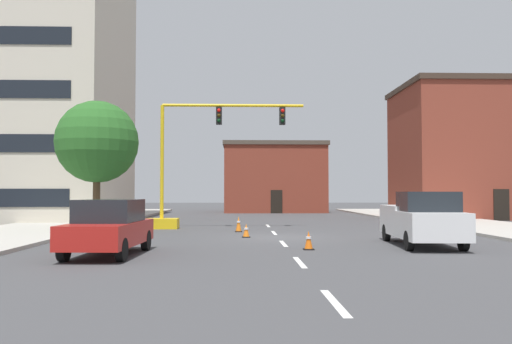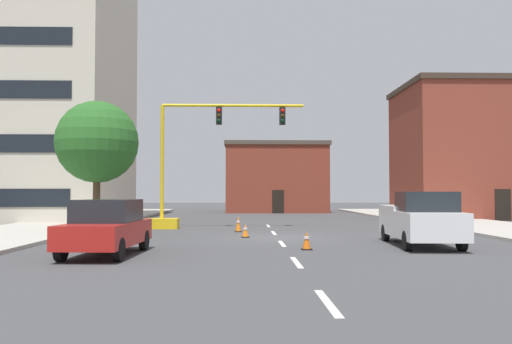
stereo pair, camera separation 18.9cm
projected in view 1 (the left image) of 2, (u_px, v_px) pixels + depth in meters
The scene contains 18 objects.
ground_plane at pixel (278, 237), 23.52m from camera, with size 160.00×160.00×0.00m, color #424244.
sidewalk_left at pixel (60, 225), 31.13m from camera, with size 6.00×56.00×0.14m, color #B2ADA3.
sidewalk_right at pixel (470, 224), 31.89m from camera, with size 6.00×56.00×0.14m, color #B2ADA3.
lane_stripe_seg_0 at pixel (335, 302), 9.54m from camera, with size 0.16×2.40×0.01m, color silver.
lane_stripe_seg_1 at pixel (300, 262), 15.03m from camera, with size 0.16×2.40×0.01m, color silver.
lane_stripe_seg_2 at pixel (283, 244), 20.52m from camera, with size 0.16×2.40×0.01m, color silver.
lane_stripe_seg_3 at pixel (274, 233), 26.02m from camera, with size 0.16×2.40×0.01m, color silver.
lane_stripe_seg_4 at pixel (268, 226), 31.51m from camera, with size 0.16×2.40×0.01m, color silver.
building_tall_left at pixel (12, 59), 38.87m from camera, with size 15.70×13.37×23.28m.
building_brick_center at pixel (274, 178), 54.80m from camera, with size 10.20×8.53×6.92m.
building_row_right at pixel (473, 151), 41.61m from camera, with size 11.32×8.90×10.28m.
traffic_signal_gantry at pixel (182, 188), 29.23m from camera, with size 8.65×1.20×6.83m.
tree_left_near at pixel (97, 142), 26.92m from camera, with size 4.12×4.12×6.57m.
pickup_truck_white at pixel (422, 219), 19.72m from camera, with size 2.37×5.52×1.99m.
sedan_red_near_left at pixel (109, 227), 16.73m from camera, with size 2.08×4.59×1.74m.
traffic_cone_roadside_a at pixel (246, 231), 23.41m from camera, with size 0.36×0.36×0.59m.
traffic_cone_roadside_b at pixel (309, 240), 18.35m from camera, with size 0.36×0.36×0.65m.
traffic_cone_roadside_c at pixel (239, 224), 26.73m from camera, with size 0.36×0.36×0.79m.
Camera 1 is at (-1.71, -23.57, 1.96)m, focal length 37.65 mm.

